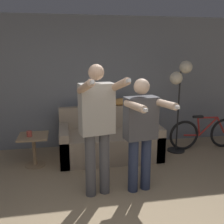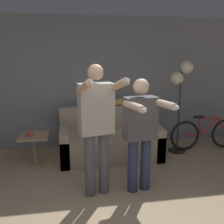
% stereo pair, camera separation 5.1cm
% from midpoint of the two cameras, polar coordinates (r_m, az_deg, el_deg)
% --- Properties ---
extents(wall_back, '(10.00, 0.05, 2.60)m').
position_cam_midpoint_polar(wall_back, '(5.31, -4.56, 6.32)').
color(wall_back, gray).
rests_on(wall_back, ground_plane).
extents(couch, '(1.82, 0.93, 0.89)m').
position_cam_midpoint_polar(couch, '(4.91, -0.16, -6.38)').
color(couch, tan).
rests_on(couch, ground_plane).
extents(person_left, '(0.60, 0.72, 1.78)m').
position_cam_midpoint_polar(person_left, '(3.41, -2.93, -2.19)').
color(person_left, '#56565B').
rests_on(person_left, ground_plane).
extents(person_right, '(0.58, 0.73, 1.59)m').
position_cam_midpoint_polar(person_right, '(3.55, 6.67, -3.61)').
color(person_right, '#2D3856').
rests_on(person_right, ground_plane).
extents(cat, '(0.54, 0.12, 0.18)m').
position_cam_midpoint_polar(cat, '(5.13, 2.64, 2.32)').
color(cat, tan).
rests_on(cat, couch).
extents(floor_lamp, '(0.42, 0.34, 1.76)m').
position_cam_midpoint_polar(floor_lamp, '(5.06, 15.14, 6.61)').
color(floor_lamp, black).
rests_on(floor_lamp, ground_plane).
extents(side_table, '(0.49, 0.49, 0.54)m').
position_cam_midpoint_polar(side_table, '(4.69, -16.28, -6.60)').
color(side_table, '#A38460').
rests_on(side_table, ground_plane).
extents(cup, '(0.09, 0.09, 0.10)m').
position_cam_midpoint_polar(cup, '(4.59, -17.16, -4.48)').
color(cup, '#B7473D').
rests_on(cup, side_table).
extents(bicycle, '(1.48, 0.07, 0.69)m').
position_cam_midpoint_polar(bicycle, '(5.58, 19.91, -4.45)').
color(bicycle, black).
rests_on(bicycle, ground_plane).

